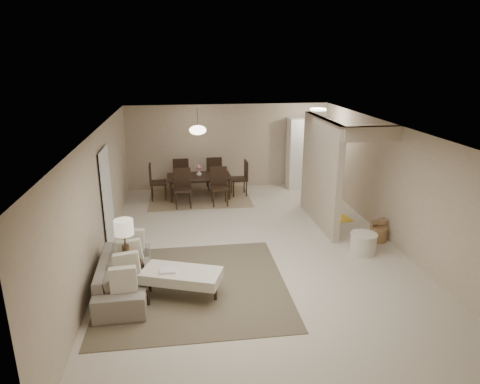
{
  "coord_description": "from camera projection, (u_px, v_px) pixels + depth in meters",
  "views": [
    {
      "loc": [
        -1.39,
        -8.05,
        3.84
      ],
      "look_at": [
        -0.19,
        0.61,
        1.05
      ],
      "focal_mm": 32.0,
      "sensor_mm": 36.0,
      "label": 1
    }
  ],
  "objects": [
    {
      "name": "doorway",
      "position": [
        107.0,
        199.0,
        8.81
      ],
      "size": [
        0.04,
        0.9,
        2.04
      ],
      "primitive_type": "cube",
      "color": "black",
      "rests_on": "floor"
    },
    {
      "name": "yellow_mat",
      "position": [
        333.0,
        219.0,
        10.51
      ],
      "size": [
        0.93,
        0.65,
        0.01
      ],
      "primitive_type": "cube",
      "rotation": [
        0.0,
        0.0,
        0.15
      ],
      "color": "yellow",
      "rests_on": "floor"
    },
    {
      "name": "wicker_basket",
      "position": [
        378.0,
        234.0,
        9.26
      ],
      "size": [
        0.45,
        0.45,
        0.31
      ],
      "primitive_type": "cylinder",
      "rotation": [
        0.0,
        0.0,
        0.27
      ],
      "color": "brown",
      "rests_on": "floor"
    },
    {
      "name": "back_wall",
      "position": [
        228.0,
        146.0,
        12.81
      ],
      "size": [
        6.0,
        0.0,
        6.0
      ],
      "primitive_type": "plane",
      "rotation": [
        1.57,
        0.0,
        0.0
      ],
      "color": "tan",
      "rests_on": "floor"
    },
    {
      "name": "partition",
      "position": [
        321.0,
        172.0,
        9.98
      ],
      "size": [
        0.15,
        2.5,
        2.5
      ],
      "primitive_type": "cube",
      "color": "tan",
      "rests_on": "floor"
    },
    {
      "name": "left_wall",
      "position": [
        99.0,
        198.0,
        8.17
      ],
      "size": [
        0.0,
        9.0,
        9.0
      ],
      "primitive_type": "plane",
      "rotation": [
        1.57,
        0.0,
        1.57
      ],
      "color": "tan",
      "rests_on": "floor"
    },
    {
      "name": "flush_light",
      "position": [
        318.0,
        109.0,
        11.52
      ],
      "size": [
        0.44,
        0.44,
        0.05
      ],
      "primitive_type": "cylinder",
      "color": "white",
      "rests_on": "ceiling"
    },
    {
      "name": "dining_chairs",
      "position": [
        199.0,
        180.0,
        12.01
      ],
      "size": [
        2.73,
        2.0,
        1.02
      ],
      "color": "black",
      "rests_on": "dining_rug"
    },
    {
      "name": "pantry_cabinet",
      "position": [
        307.0,
        153.0,
        12.85
      ],
      "size": [
        1.2,
        0.55,
        2.1
      ],
      "primitive_type": "cube",
      "color": "white",
      "rests_on": "floor"
    },
    {
      "name": "table_lamp",
      "position": [
        124.0,
        231.0,
        7.1
      ],
      "size": [
        0.32,
        0.32,
        0.76
      ],
      "color": "#45331D",
      "rests_on": "side_table"
    },
    {
      "name": "ceiling",
      "position": [
        254.0,
        129.0,
        8.19
      ],
      "size": [
        9.0,
        9.0,
        0.0
      ],
      "primitive_type": "plane",
      "rotation": [
        3.14,
        0.0,
        0.0
      ],
      "color": "white",
      "rests_on": "back_wall"
    },
    {
      "name": "side_table",
      "position": [
        128.0,
        275.0,
        7.34
      ],
      "size": [
        0.6,
        0.6,
        0.5
      ],
      "primitive_type": "cube",
      "rotation": [
        0.0,
        0.0,
        0.42
      ],
      "color": "black",
      "rests_on": "floor"
    },
    {
      "name": "ottoman_bench",
      "position": [
        181.0,
        276.0,
        7.06
      ],
      "size": [
        1.42,
        1.0,
        0.47
      ],
      "rotation": [
        0.0,
        0.0,
        -0.35
      ],
      "color": "beige",
      "rests_on": "living_rug"
    },
    {
      "name": "floor",
      "position": [
        253.0,
        248.0,
        8.95
      ],
      "size": [
        9.0,
        9.0,
        0.0
      ],
      "primitive_type": "plane",
      "color": "beige",
      "rests_on": "ground"
    },
    {
      "name": "pendant_light",
      "position": [
        198.0,
        130.0,
        11.58
      ],
      "size": [
        0.46,
        0.46,
        0.71
      ],
      "color": "#45331D",
      "rests_on": "ceiling"
    },
    {
      "name": "right_wall",
      "position": [
        394.0,
        185.0,
        8.96
      ],
      "size": [
        0.0,
        9.0,
        9.0
      ],
      "primitive_type": "plane",
      "rotation": [
        1.57,
        0.0,
        -1.57
      ],
      "color": "tan",
      "rests_on": "floor"
    },
    {
      "name": "sofa",
      "position": [
        124.0,
        275.0,
        7.24
      ],
      "size": [
        2.06,
        0.85,
        0.59
      ],
      "primitive_type": "imported",
      "rotation": [
        0.0,
        0.0,
        1.6
      ],
      "color": "gray",
      "rests_on": "floor"
    },
    {
      "name": "dining_table",
      "position": [
        199.0,
        187.0,
        12.07
      ],
      "size": [
        1.8,
        1.03,
        0.62
      ],
      "primitive_type": "imported",
      "rotation": [
        0.0,
        0.0,
        0.03
      ],
      "color": "black",
      "rests_on": "dining_rug"
    },
    {
      "name": "vase",
      "position": [
        199.0,
        173.0,
        11.95
      ],
      "size": [
        0.17,
        0.17,
        0.16
      ],
      "primitive_type": "imported",
      "rotation": [
        0.0,
        0.0,
        -0.11
      ],
      "color": "white",
      "rests_on": "dining_table"
    },
    {
      "name": "living_rug",
      "position": [
        194.0,
        285.0,
        7.48
      ],
      "size": [
        3.2,
        3.2,
        0.01
      ],
      "primitive_type": "cube",
      "color": "brown",
      "rests_on": "floor"
    },
    {
      "name": "round_pouf",
      "position": [
        363.0,
        243.0,
        8.67
      ],
      "size": [
        0.54,
        0.54,
        0.42
      ],
      "primitive_type": "cylinder",
      "color": "beige",
      "rests_on": "floor"
    },
    {
      "name": "dining_rug",
      "position": [
        200.0,
        197.0,
        12.16
      ],
      "size": [
        2.8,
        2.1,
        0.01
      ],
      "primitive_type": "cube",
      "color": "#867053",
      "rests_on": "floor"
    }
  ]
}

